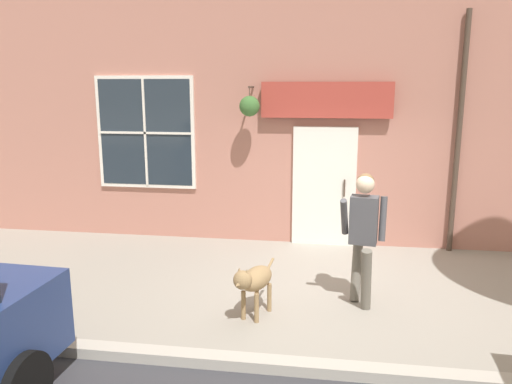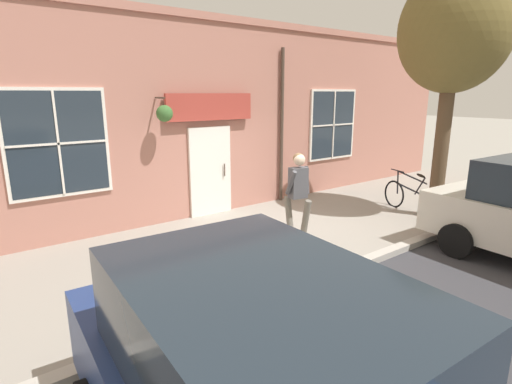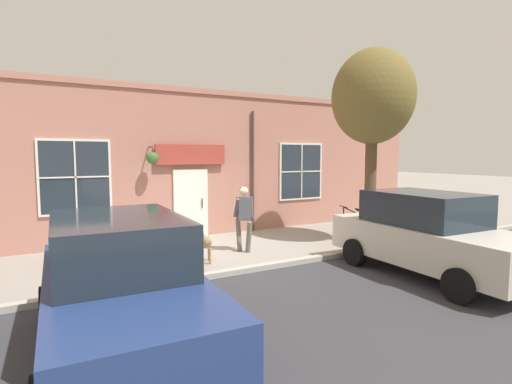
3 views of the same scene
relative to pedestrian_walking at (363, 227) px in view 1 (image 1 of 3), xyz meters
The scene contains 4 objects.
ground_plane 1.14m from the pedestrian_walking, 136.22° to the right, with size 90.00×90.00×0.00m, color gray.
storefront_facade 2.95m from the pedestrian_walking, behind, with size 0.95×18.00×4.57m.
pedestrian_walking is the anchor object (origin of this frame).
dog_on_leash 1.53m from the pedestrian_walking, 66.89° to the right, with size 0.95×0.47×0.73m.
Camera 1 is at (6.49, -0.14, 2.80)m, focal length 35.00 mm.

